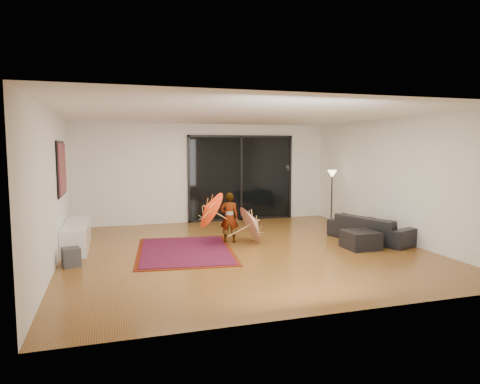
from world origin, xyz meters
name	(u,v)px	position (x,y,z in m)	size (l,w,h in m)	color
floor	(244,250)	(0.00, 0.00, 0.00)	(7.00, 7.00, 0.00)	brown
ceiling	(245,115)	(0.00, 0.00, 2.70)	(7.00, 7.00, 0.00)	white
wall_back	(206,173)	(0.00, 3.50, 1.35)	(7.00, 7.00, 0.00)	silver
wall_front	(332,207)	(0.00, -3.50, 1.35)	(7.00, 7.00, 0.00)	silver
wall_left	(54,188)	(-3.50, 0.00, 1.35)	(7.00, 7.00, 0.00)	silver
wall_right	(394,180)	(3.50, 0.00, 1.35)	(7.00, 7.00, 0.00)	silver
sliding_door	(241,178)	(1.00, 3.47, 1.20)	(3.06, 0.07, 2.40)	black
painting	(62,168)	(-3.46, 1.00, 1.65)	(0.04, 1.28, 1.08)	black
media_console	(77,236)	(-3.25, 1.15, 0.26)	(0.47, 1.88, 0.52)	white
speaker	(71,257)	(-3.25, -0.24, 0.16)	(0.28, 0.28, 0.32)	#424244
persian_rug	(185,251)	(-1.17, 0.24, 0.01)	(2.16, 2.80, 0.02)	#531607
sofa	(371,228)	(2.95, 0.00, 0.28)	(1.92, 0.75, 0.56)	black
ottoman	(361,240)	(2.31, -0.59, 0.18)	(0.64, 0.64, 0.36)	black
floor_lamp	(332,182)	(3.10, 2.05, 1.15)	(0.25, 0.25, 1.46)	black
child	(229,217)	(-0.10, 0.77, 0.55)	(0.40, 0.26, 1.09)	#999999
parasol_orange	(205,210)	(-0.65, 0.72, 0.73)	(0.59, 0.86, 0.88)	red
parasol_white	(258,219)	(0.50, 0.62, 0.50)	(0.53, 0.86, 0.93)	silver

